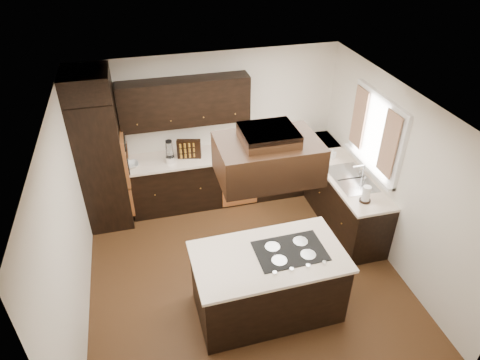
# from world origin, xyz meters

# --- Properties ---
(floor) EXTENTS (4.20, 4.20, 0.02)m
(floor) POSITION_xyz_m (0.00, 0.00, -0.01)
(floor) COLOR brown
(floor) RESTS_ON ground
(ceiling) EXTENTS (4.20, 4.20, 0.02)m
(ceiling) POSITION_xyz_m (0.00, 0.00, 2.51)
(ceiling) COLOR white
(ceiling) RESTS_ON ground
(wall_back) EXTENTS (4.20, 0.02, 2.50)m
(wall_back) POSITION_xyz_m (0.00, 2.11, 1.25)
(wall_back) COLOR silver
(wall_back) RESTS_ON ground
(wall_front) EXTENTS (4.20, 0.02, 2.50)m
(wall_front) POSITION_xyz_m (0.00, -2.11, 1.25)
(wall_front) COLOR silver
(wall_front) RESTS_ON ground
(wall_left) EXTENTS (0.02, 4.20, 2.50)m
(wall_left) POSITION_xyz_m (-2.11, 0.00, 1.25)
(wall_left) COLOR silver
(wall_left) RESTS_ON ground
(wall_right) EXTENTS (0.02, 4.20, 2.50)m
(wall_right) POSITION_xyz_m (2.11, 0.00, 1.25)
(wall_right) COLOR silver
(wall_right) RESTS_ON ground
(oven_column) EXTENTS (0.65, 0.75, 2.12)m
(oven_column) POSITION_xyz_m (-1.78, 1.71, 1.06)
(oven_column) COLOR black
(oven_column) RESTS_ON floor
(wall_oven_face) EXTENTS (0.05, 0.62, 0.78)m
(wall_oven_face) POSITION_xyz_m (-1.43, 1.71, 1.12)
(wall_oven_face) COLOR #B36431
(wall_oven_face) RESTS_ON oven_column
(base_cabinets_back) EXTENTS (2.93, 0.60, 0.88)m
(base_cabinets_back) POSITION_xyz_m (0.03, 1.80, 0.44)
(base_cabinets_back) COLOR black
(base_cabinets_back) RESTS_ON floor
(base_cabinets_right) EXTENTS (0.60, 2.40, 0.88)m
(base_cabinets_right) POSITION_xyz_m (1.80, 0.90, 0.44)
(base_cabinets_right) COLOR black
(base_cabinets_right) RESTS_ON floor
(countertop_back) EXTENTS (2.93, 0.63, 0.04)m
(countertop_back) POSITION_xyz_m (0.03, 1.79, 0.90)
(countertop_back) COLOR #FFE7CF
(countertop_back) RESTS_ON base_cabinets_back
(countertop_right) EXTENTS (0.63, 2.40, 0.04)m
(countertop_right) POSITION_xyz_m (1.79, 0.90, 0.90)
(countertop_right) COLOR #FFE7CF
(countertop_right) RESTS_ON base_cabinets_right
(upper_cabinets) EXTENTS (2.00, 0.34, 0.72)m
(upper_cabinets) POSITION_xyz_m (-0.43, 1.93, 1.81)
(upper_cabinets) COLOR black
(upper_cabinets) RESTS_ON wall_back
(dishwasher_front) EXTENTS (0.60, 0.05, 0.72)m
(dishwasher_front) POSITION_xyz_m (0.33, 1.50, 0.40)
(dishwasher_front) COLOR #B36431
(dishwasher_front) RESTS_ON floor
(window_frame) EXTENTS (0.06, 1.32, 1.12)m
(window_frame) POSITION_xyz_m (2.07, 0.55, 1.65)
(window_frame) COLOR white
(window_frame) RESTS_ON wall_right
(window_pane) EXTENTS (0.00, 1.20, 1.00)m
(window_pane) POSITION_xyz_m (2.10, 0.55, 1.65)
(window_pane) COLOR white
(window_pane) RESTS_ON wall_right
(curtain_left) EXTENTS (0.02, 0.34, 0.90)m
(curtain_left) POSITION_xyz_m (2.01, 0.13, 1.70)
(curtain_left) COLOR beige
(curtain_left) RESTS_ON wall_right
(curtain_right) EXTENTS (0.02, 0.34, 0.90)m
(curtain_right) POSITION_xyz_m (2.01, 0.97, 1.70)
(curtain_right) COLOR beige
(curtain_right) RESTS_ON wall_right
(sink_rim) EXTENTS (0.52, 0.84, 0.01)m
(sink_rim) POSITION_xyz_m (1.80, 0.55, 0.92)
(sink_rim) COLOR silver
(sink_rim) RESTS_ON countertop_right
(island) EXTENTS (1.76, 0.99, 0.88)m
(island) POSITION_xyz_m (0.12, -0.70, 0.44)
(island) COLOR black
(island) RESTS_ON floor
(island_top) EXTENTS (1.83, 1.05, 0.04)m
(island_top) POSITION_xyz_m (0.12, -0.70, 0.90)
(island_top) COLOR #FFE7CF
(island_top) RESTS_ON island
(cooktop) EXTENTS (0.83, 0.57, 0.01)m
(cooktop) POSITION_xyz_m (0.38, -0.69, 0.93)
(cooktop) COLOR black
(cooktop) RESTS_ON island_top
(range_hood) EXTENTS (1.05, 0.72, 0.42)m
(range_hood) POSITION_xyz_m (0.10, -0.55, 2.16)
(range_hood) COLOR black
(range_hood) RESTS_ON ceiling
(hood_duct) EXTENTS (0.55, 0.50, 0.13)m
(hood_duct) POSITION_xyz_m (0.10, -0.55, 2.44)
(hood_duct) COLOR black
(hood_duct) RESTS_ON ceiling
(blender_base) EXTENTS (0.15, 0.15, 0.10)m
(blender_base) POSITION_xyz_m (-0.75, 1.70, 0.97)
(blender_base) COLOR silver
(blender_base) RESTS_ON countertop_back
(blender_pitcher) EXTENTS (0.13, 0.13, 0.26)m
(blender_pitcher) POSITION_xyz_m (-0.75, 1.70, 1.15)
(blender_pitcher) COLOR silver
(blender_pitcher) RESTS_ON blender_base
(spice_rack) EXTENTS (0.39, 0.18, 0.31)m
(spice_rack) POSITION_xyz_m (-0.44, 1.77, 1.08)
(spice_rack) COLOR black
(spice_rack) RESTS_ON countertop_back
(mixing_bowl) EXTENTS (0.27, 0.27, 0.06)m
(mixing_bowl) POSITION_xyz_m (-1.36, 1.72, 0.95)
(mixing_bowl) COLOR white
(mixing_bowl) RESTS_ON countertop_back
(soap_bottle) EXTENTS (0.10, 0.10, 0.17)m
(soap_bottle) POSITION_xyz_m (1.78, 1.18, 1.01)
(soap_bottle) COLOR white
(soap_bottle) RESTS_ON countertop_right
(paper_towel) EXTENTS (0.15, 0.15, 0.24)m
(paper_towel) POSITION_xyz_m (1.72, -0.01, 1.04)
(paper_towel) COLOR white
(paper_towel) RESTS_ON countertop_right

